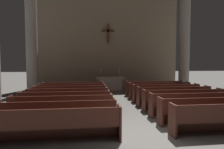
# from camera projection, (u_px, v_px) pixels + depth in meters

# --- Properties ---
(ground_plane) EXTENTS (80.00, 80.00, 0.00)m
(ground_plane) POSITION_uv_depth(u_px,v_px,m) (146.00, 137.00, 5.40)
(ground_plane) COLOR #66635E
(pew_left_row_1) EXTENTS (3.69, 0.50, 0.95)m
(pew_left_row_1) POSITION_uv_depth(u_px,v_px,m) (52.00, 125.00, 5.02)
(pew_left_row_1) COLOR #4C2319
(pew_left_row_1) RESTS_ON ground
(pew_left_row_2) EXTENTS (3.69, 0.50, 0.95)m
(pew_left_row_2) POSITION_uv_depth(u_px,v_px,m) (58.00, 115.00, 5.98)
(pew_left_row_2) COLOR #4C2319
(pew_left_row_2) RESTS_ON ground
(pew_left_row_3) EXTENTS (3.69, 0.50, 0.95)m
(pew_left_row_3) POSITION_uv_depth(u_px,v_px,m) (62.00, 108.00, 6.93)
(pew_left_row_3) COLOR #4C2319
(pew_left_row_3) RESTS_ON ground
(pew_left_row_4) EXTENTS (3.69, 0.50, 0.95)m
(pew_left_row_4) POSITION_uv_depth(u_px,v_px,m) (66.00, 102.00, 7.89)
(pew_left_row_4) COLOR #4C2319
(pew_left_row_4) RESTS_ON ground
(pew_left_row_5) EXTENTS (3.69, 0.50, 0.95)m
(pew_left_row_5) POSITION_uv_depth(u_px,v_px,m) (68.00, 98.00, 8.85)
(pew_left_row_5) COLOR #4C2319
(pew_left_row_5) RESTS_ON ground
(pew_left_row_6) EXTENTS (3.69, 0.50, 0.95)m
(pew_left_row_6) POSITION_uv_depth(u_px,v_px,m) (70.00, 94.00, 9.80)
(pew_left_row_6) COLOR #4C2319
(pew_left_row_6) RESTS_ON ground
(pew_left_row_7) EXTENTS (3.69, 0.50, 0.95)m
(pew_left_row_7) POSITION_uv_depth(u_px,v_px,m) (72.00, 92.00, 10.76)
(pew_left_row_7) COLOR #4C2319
(pew_left_row_7) RESTS_ON ground
(pew_left_row_8) EXTENTS (3.69, 0.50, 0.95)m
(pew_left_row_8) POSITION_uv_depth(u_px,v_px,m) (73.00, 89.00, 11.72)
(pew_left_row_8) COLOR #4C2319
(pew_left_row_8) RESTS_ON ground
(pew_right_row_2) EXTENTS (3.69, 0.50, 0.95)m
(pew_right_row_2) POSITION_uv_depth(u_px,v_px,m) (210.00, 110.00, 6.59)
(pew_right_row_2) COLOR #4C2319
(pew_right_row_2) RESTS_ON ground
(pew_right_row_3) EXTENTS (3.69, 0.50, 0.95)m
(pew_right_row_3) POSITION_uv_depth(u_px,v_px,m) (195.00, 104.00, 7.55)
(pew_right_row_3) COLOR #4C2319
(pew_right_row_3) RESTS_ON ground
(pew_right_row_4) EXTENTS (3.69, 0.50, 0.95)m
(pew_right_row_4) POSITION_uv_depth(u_px,v_px,m) (183.00, 99.00, 8.50)
(pew_right_row_4) COLOR #4C2319
(pew_right_row_4) RESTS_ON ground
(pew_right_row_5) EXTENTS (3.69, 0.50, 0.95)m
(pew_right_row_5) POSITION_uv_depth(u_px,v_px,m) (174.00, 96.00, 9.46)
(pew_right_row_5) COLOR #4C2319
(pew_right_row_5) RESTS_ON ground
(pew_right_row_6) EXTENTS (3.69, 0.50, 0.95)m
(pew_right_row_6) POSITION_uv_depth(u_px,v_px,m) (166.00, 93.00, 10.42)
(pew_right_row_6) COLOR #4C2319
(pew_right_row_6) RESTS_ON ground
(pew_right_row_7) EXTENTS (3.69, 0.50, 0.95)m
(pew_right_row_7) POSITION_uv_depth(u_px,v_px,m) (160.00, 90.00, 11.37)
(pew_right_row_7) COLOR #4C2319
(pew_right_row_7) RESTS_ON ground
(pew_right_row_8) EXTENTS (3.69, 0.50, 0.95)m
(pew_right_row_8) POSITION_uv_depth(u_px,v_px,m) (154.00, 88.00, 12.33)
(pew_right_row_8) COLOR #4C2319
(pew_right_row_8) RESTS_ON ground
(column_left_second) EXTENTS (1.14, 1.14, 7.40)m
(column_left_second) POSITION_uv_depth(u_px,v_px,m) (32.00, 41.00, 12.83)
(column_left_second) COLOR #ADA89E
(column_left_second) RESTS_ON ground
(column_right_second) EXTENTS (1.14, 1.14, 7.40)m
(column_right_second) POSITION_uv_depth(u_px,v_px,m) (184.00, 43.00, 14.13)
(column_right_second) COLOR #ADA89E
(column_right_second) RESTS_ON ground
(altar) EXTENTS (2.20, 0.90, 1.01)m
(altar) POSITION_uv_depth(u_px,v_px,m) (110.00, 83.00, 14.65)
(altar) COLOR #BCB7AD
(altar) RESTS_ON ground
(candlestick_left) EXTENTS (0.16, 0.16, 0.71)m
(candlestick_left) POSITION_uv_depth(u_px,v_px,m) (101.00, 74.00, 14.52)
(candlestick_left) COLOR #B79338
(candlestick_left) RESTS_ON altar
(candlestick_right) EXTENTS (0.16, 0.16, 0.71)m
(candlestick_right) POSITION_uv_depth(u_px,v_px,m) (119.00, 74.00, 14.69)
(candlestick_right) COLOR #B79338
(candlestick_right) RESTS_ON altar
(apse_with_cross) EXTENTS (12.18, 0.44, 8.32)m
(apse_with_cross) POSITION_uv_depth(u_px,v_px,m) (108.00, 39.00, 16.21)
(apse_with_cross) COLOR gray
(apse_with_cross) RESTS_ON ground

